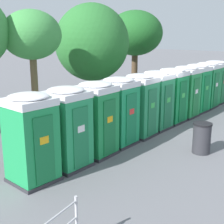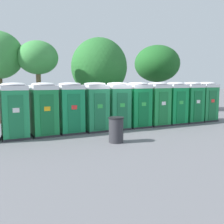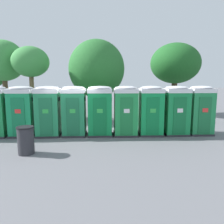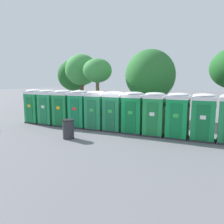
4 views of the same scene
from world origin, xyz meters
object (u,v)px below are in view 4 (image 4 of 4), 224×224
Objects in this scene: portapotty_9 at (203,117)px; portapotty_3 at (79,109)px; portapotty_0 at (35,106)px; street_tree_1 at (73,75)px; portapotty_8 at (178,115)px; portapotty_2 at (63,108)px; portapotty_7 at (154,114)px; trash_can at (68,129)px; portapotty_4 at (96,110)px; portapotty_1 at (48,107)px; street_tree_4 at (97,71)px; portapotty_5 at (114,111)px; portapotty_6 at (133,112)px; street_tree_2 at (81,70)px; street_tree_0 at (150,76)px.

portapotty_3 is at bearing -176.00° from portapotty_9.
street_tree_1 reaches higher than portapotty_0.
portapotty_0 is 10.52m from portapotty_8.
portapotty_2 is 1.00× the size of portapotty_3.
portapotty_9 is (7.87, 0.55, -0.00)m from portapotty_3.
portapotty_7 is 12.00m from street_tree_1.
trash_can is (2.62, -2.56, -0.74)m from portapotty_2.
portapotty_4 is 2.34× the size of trash_can.
portapotty_2 is 2.34× the size of trash_can.
portapotty_0 is at bearing -175.91° from portapotty_7.
street_tree_4 is (1.59, 4.21, 2.68)m from portapotty_1.
portapotty_5 is 1.00× the size of portapotty_6.
portapotty_1 and portapotty_8 have the same top height.
street_tree_4 reaches higher than portapotty_7.
portapotty_8 is at bearing 4.37° from portapotty_2.
portapotty_0 is 3.94m from portapotty_3.
street_tree_2 is at bearing 142.53° from portapotty_5.
street_tree_4 reaches higher than portapotty_4.
portapotty_7 is 9.97m from street_tree_2.
street_tree_0 is at bearing 125.68° from portapotty_8.
portapotty_5 is 1.00× the size of portapotty_8.
street_tree_1 is at bearing 112.62° from portapotty_1.
portapotty_1 is at bearing -175.23° from portapotty_2.
portapotty_2 and portapotty_4 have the same top height.
portapotty_3 is 3.94m from portapotty_6.
portapotty_4 is at bearing 4.64° from portapotty_1.
street_tree_2 is (-4.57, 4.63, 2.84)m from portapotty_4.
portapotty_3 and portapotty_6 have the same top height.
portapotty_2 is 3.74m from trash_can.
street_tree_4 reaches higher than portapotty_3.
street_tree_0 reaches higher than portapotty_5.
portapotty_2 is at bearing -93.89° from street_tree_4.
street_tree_1 is at bearing 131.54° from portapotty_3.
street_tree_2 is 5.15× the size of trash_can.
portapotty_3 is 2.63m from portapotty_5.
portapotty_3 is 6.40m from street_tree_0.
portapotty_2 is at bearing -175.63° from portapotty_8.
portapotty_3 is 5.26m from portapotty_7.
portapotty_0 is 1.00× the size of portapotty_9.
street_tree_0 is (-1.95, 4.66, 2.30)m from portapotty_7.
portapotty_3 is 8.13m from street_tree_1.
portapotty_8 is 13.10m from street_tree_1.
portapotty_2 is 2.63m from portapotty_4.
street_tree_0 is at bearing 112.71° from portapotty_7.
portapotty_9 is (6.55, 0.50, -0.00)m from portapotty_4.
street_tree_0 is at bearing 48.15° from portapotty_2.
portapotty_1 is 2.34× the size of trash_can.
portapotty_5 is 7.94m from street_tree_2.
street_tree_1 is at bearing 138.28° from portapotty_4.
trash_can is (-1.98, -7.70, -3.04)m from street_tree_0.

